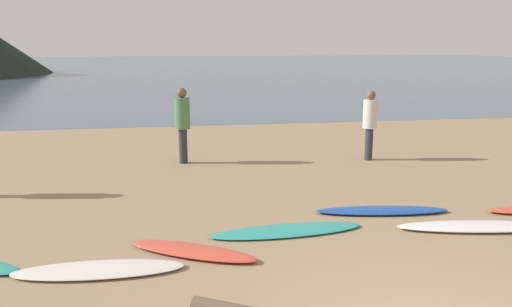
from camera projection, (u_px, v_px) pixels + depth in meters
name	position (u px, v px, depth m)	size (l,w,h in m)	color
ground_plane	(259.00, 152.00, 14.26)	(120.00, 120.00, 0.20)	#997C5B
ocean_water	(186.00, 66.00, 66.50)	(140.00, 100.00, 0.01)	#475B6B
surfboard_1	(99.00, 270.00, 6.52)	(2.16, 0.58, 0.08)	silver
surfboard_2	(193.00, 251.00, 7.08)	(1.91, 0.48, 0.10)	#D84C38
surfboard_3	(287.00, 230.00, 7.91)	(2.41, 0.59, 0.06)	teal
surfboard_4	(382.00, 210.00, 8.80)	(2.28, 0.46, 0.09)	#1E479E
surfboard_5	(478.00, 226.00, 8.02)	(2.55, 0.51, 0.10)	white
person_0	(182.00, 119.00, 12.26)	(0.37, 0.37, 1.82)	#2D2D38
person_2	(370.00, 119.00, 12.62)	(0.35, 0.35, 1.73)	#2D2D38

